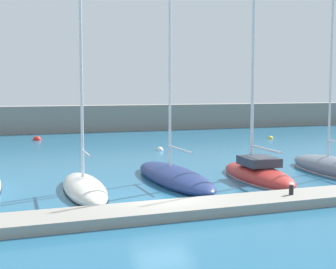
{
  "coord_description": "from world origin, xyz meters",
  "views": [
    {
      "loc": [
        -6.91,
        -19.58,
        5.08
      ],
      "look_at": [
        2.12,
        5.15,
        2.6
      ],
      "focal_mm": 51.79,
      "sensor_mm": 36.0,
      "label": 1
    }
  ],
  "objects": [
    {
      "name": "ground_plane",
      "position": [
        0.0,
        0.0,
        0.0
      ],
      "size": [
        120.0,
        120.0,
        0.0
      ],
      "primitive_type": "plane",
      "color": "#236084"
    },
    {
      "name": "dock_pier",
      "position": [
        0.0,
        -1.62,
        0.21
      ],
      "size": [
        40.1,
        2.17,
        0.41
      ],
      "primitive_type": "cube",
      "color": "gray",
      "rests_on": "ground_plane"
    },
    {
      "name": "breakwater_seawall",
      "position": [
        0.0,
        38.28,
        1.56
      ],
      "size": [
        108.0,
        3.26,
        3.12
      ],
      "primitive_type": "cube",
      "color": "gray",
      "rests_on": "ground_plane"
    },
    {
      "name": "sailboat_ivory_fourth",
      "position": [
        -2.73,
        3.9,
        0.27
      ],
      "size": [
        2.2,
        7.48,
        13.28
      ],
      "rotation": [
        0.0,
        0.0,
        1.53
      ],
      "color": "silver",
      "rests_on": "ground_plane"
    },
    {
      "name": "sailboat_navy_fifth",
      "position": [
        2.4,
        5.03,
        0.36
      ],
      "size": [
        2.56,
        9.45,
        17.65
      ],
      "rotation": [
        0.0,
        0.0,
        1.57
      ],
      "color": "navy",
      "rests_on": "ground_plane"
    },
    {
      "name": "sailboat_red_sixth",
      "position": [
        7.15,
        4.11,
        0.33
      ],
      "size": [
        2.98,
        7.54,
        14.11
      ],
      "rotation": [
        0.0,
        0.0,
        1.5
      ],
      "color": "#B72D28",
      "rests_on": "ground_plane"
    },
    {
      "name": "sailboat_slate_seventh",
      "position": [
        12.63,
        4.32,
        0.35
      ],
      "size": [
        3.36,
        8.37,
        15.59
      ],
      "rotation": [
        0.0,
        0.0,
        1.5
      ],
      "color": "slate",
      "rests_on": "ground_plane"
    },
    {
      "name": "mooring_buoy_yellow",
      "position": [
        19.83,
        23.05,
        0.0
      ],
      "size": [
        0.58,
        0.58,
        0.58
      ],
      "primitive_type": "sphere",
      "color": "yellow",
      "rests_on": "ground_plane"
    },
    {
      "name": "mooring_buoy_red",
      "position": [
        -2.73,
        29.88,
        0.0
      ],
      "size": [
        0.84,
        0.84,
        0.84
      ],
      "primitive_type": "sphere",
      "color": "red",
      "rests_on": "ground_plane"
    },
    {
      "name": "mooring_buoy_white",
      "position": [
        6.11,
        18.1,
        0.0
      ],
      "size": [
        0.6,
        0.6,
        0.6
      ],
      "primitive_type": "sphere",
      "color": "white",
      "rests_on": "ground_plane"
    },
    {
      "name": "dock_bollard",
      "position": [
        5.47,
        -1.62,
        0.63
      ],
      "size": [
        0.2,
        0.2,
        0.44
      ],
      "primitive_type": "cylinder",
      "color": "black",
      "rests_on": "dock_pier"
    }
  ]
}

